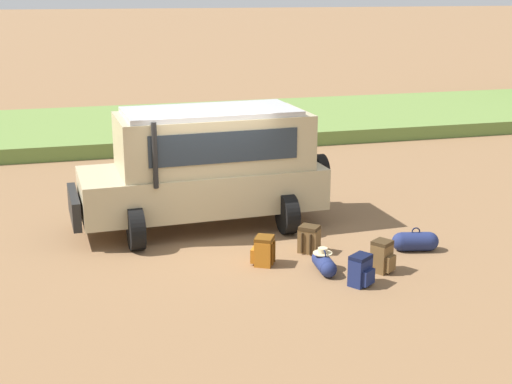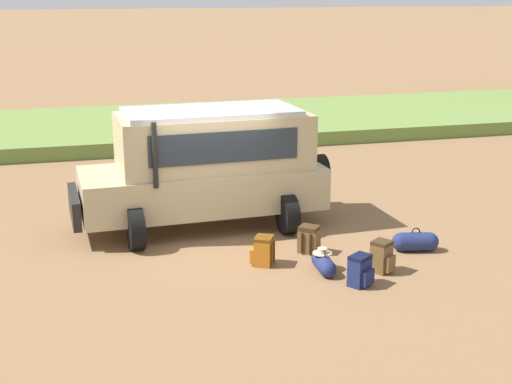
{
  "view_description": "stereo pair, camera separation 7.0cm",
  "coord_description": "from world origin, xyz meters",
  "px_view_note": "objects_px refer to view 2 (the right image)",
  "views": [
    {
      "loc": [
        -2.69,
        -13.07,
        4.78
      ],
      "look_at": [
        0.79,
        -0.41,
        1.0
      ],
      "focal_mm": 50.0,
      "sensor_mm": 36.0,
      "label": 1
    },
    {
      "loc": [
        -2.62,
        -13.09,
        4.78
      ],
      "look_at": [
        0.79,
        -0.41,
        1.0
      ],
      "focal_mm": 50.0,
      "sensor_mm": 36.0,
      "label": 2
    }
  ],
  "objects_px": {
    "backpack_beside_front_wheel": "(360,271)",
    "backpack_cluster_center": "(382,257)",
    "backpack_near_rear_wheel": "(309,239)",
    "duffel_bag_soft_canvas": "(415,242)",
    "safari_vehicle": "(207,165)",
    "duffel_bag_low_black_case": "(324,263)",
    "backpack_outermost": "(263,251)"
  },
  "relations": [
    {
      "from": "safari_vehicle",
      "to": "duffel_bag_soft_canvas",
      "type": "height_order",
      "value": "safari_vehicle"
    },
    {
      "from": "backpack_beside_front_wheel",
      "to": "backpack_near_rear_wheel",
      "type": "relative_size",
      "value": 1.02
    },
    {
      "from": "backpack_cluster_center",
      "to": "backpack_outermost",
      "type": "height_order",
      "value": "backpack_cluster_center"
    },
    {
      "from": "backpack_beside_front_wheel",
      "to": "backpack_cluster_center",
      "type": "bearing_deg",
      "value": 36.86
    },
    {
      "from": "safari_vehicle",
      "to": "backpack_near_rear_wheel",
      "type": "xyz_separation_m",
      "value": [
        1.51,
        -2.06,
        -1.04
      ]
    },
    {
      "from": "duffel_bag_soft_canvas",
      "to": "backpack_beside_front_wheel",
      "type": "bearing_deg",
      "value": -143.21
    },
    {
      "from": "backpack_cluster_center",
      "to": "backpack_outermost",
      "type": "xyz_separation_m",
      "value": [
        -1.9,
        0.86,
        -0.02
      ]
    },
    {
      "from": "backpack_cluster_center",
      "to": "backpack_outermost",
      "type": "relative_size",
      "value": 1.08
    },
    {
      "from": "duffel_bag_soft_canvas",
      "to": "safari_vehicle",
      "type": "bearing_deg",
      "value": 144.13
    },
    {
      "from": "backpack_near_rear_wheel",
      "to": "duffel_bag_soft_canvas",
      "type": "bearing_deg",
      "value": -12.99
    },
    {
      "from": "backpack_near_rear_wheel",
      "to": "backpack_beside_front_wheel",
      "type": "bearing_deg",
      "value": -79.52
    },
    {
      "from": "backpack_cluster_center",
      "to": "backpack_near_rear_wheel",
      "type": "bearing_deg",
      "value": 126.34
    },
    {
      "from": "safari_vehicle",
      "to": "duffel_bag_low_black_case",
      "type": "bearing_deg",
      "value": -64.39
    },
    {
      "from": "duffel_bag_low_black_case",
      "to": "duffel_bag_soft_canvas",
      "type": "xyz_separation_m",
      "value": [
        2.02,
        0.51,
        0.02
      ]
    },
    {
      "from": "backpack_cluster_center",
      "to": "duffel_bag_low_black_case",
      "type": "relative_size",
      "value": 0.68
    },
    {
      "from": "backpack_cluster_center",
      "to": "duffel_bag_soft_canvas",
      "type": "xyz_separation_m",
      "value": [
        1.05,
        0.78,
        -0.09
      ]
    },
    {
      "from": "backpack_beside_front_wheel",
      "to": "backpack_outermost",
      "type": "bearing_deg",
      "value": 134.91
    },
    {
      "from": "backpack_beside_front_wheel",
      "to": "backpack_cluster_center",
      "type": "xyz_separation_m",
      "value": [
        0.6,
        0.45,
        0.02
      ]
    },
    {
      "from": "safari_vehicle",
      "to": "backpack_outermost",
      "type": "distance_m",
      "value": 2.69
    },
    {
      "from": "backpack_beside_front_wheel",
      "to": "duffel_bag_soft_canvas",
      "type": "bearing_deg",
      "value": 36.79
    },
    {
      "from": "duffel_bag_soft_canvas",
      "to": "backpack_near_rear_wheel",
      "type": "bearing_deg",
      "value": 167.01
    },
    {
      "from": "backpack_outermost",
      "to": "duffel_bag_low_black_case",
      "type": "height_order",
      "value": "backpack_outermost"
    },
    {
      "from": "duffel_bag_soft_canvas",
      "to": "backpack_outermost",
      "type": "bearing_deg",
      "value": 178.38
    },
    {
      "from": "backpack_outermost",
      "to": "duffel_bag_soft_canvas",
      "type": "distance_m",
      "value": 2.95
    },
    {
      "from": "duffel_bag_low_black_case",
      "to": "backpack_beside_front_wheel",
      "type": "bearing_deg",
      "value": -62.21
    },
    {
      "from": "backpack_cluster_center",
      "to": "backpack_near_rear_wheel",
      "type": "relative_size",
      "value": 1.09
    },
    {
      "from": "backpack_cluster_center",
      "to": "backpack_outermost",
      "type": "distance_m",
      "value": 2.09
    },
    {
      "from": "safari_vehicle",
      "to": "backpack_beside_front_wheel",
      "type": "distance_m",
      "value": 4.28
    },
    {
      "from": "safari_vehicle",
      "to": "backpack_cluster_center",
      "type": "height_order",
      "value": "safari_vehicle"
    },
    {
      "from": "duffel_bag_soft_canvas",
      "to": "backpack_cluster_center",
      "type": "bearing_deg",
      "value": -143.25
    },
    {
      "from": "backpack_near_rear_wheel",
      "to": "duffel_bag_low_black_case",
      "type": "height_order",
      "value": "backpack_near_rear_wheel"
    },
    {
      "from": "safari_vehicle",
      "to": "backpack_cluster_center",
      "type": "bearing_deg",
      "value": -53.65
    }
  ]
}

